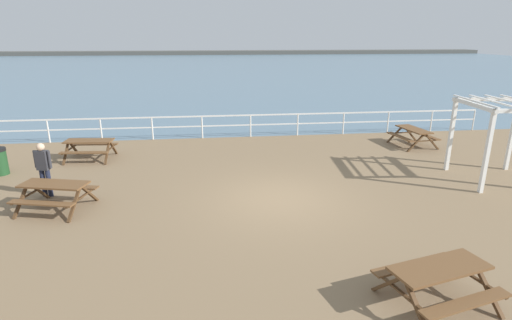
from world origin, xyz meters
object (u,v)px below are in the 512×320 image
picnic_table_mid_centre (89,145)px  picnic_table_near_left (439,276)px  picnic_table_far_left (55,190)px  lattice_pergola (504,122)px  visitor (44,166)px  picnic_table_near_right (413,133)px

picnic_table_mid_centre → picnic_table_near_left: bearing=-44.5°
picnic_table_far_left → lattice_pergola: (13.80, 0.72, 1.41)m
lattice_pergola → visitor: bearing=-176.1°
visitor → picnic_table_near_right: bearing=-60.6°
picnic_table_near_left → picnic_table_near_right: same height
picnic_table_near_left → picnic_table_mid_centre: same height
visitor → picnic_table_mid_centre: bearing=8.7°
picnic_table_near_right → visitor: (-13.82, -4.12, 0.36)m
visitor → lattice_pergola: 14.47m
picnic_table_near_right → picnic_table_mid_centre: (-13.55, -0.35, 0.00)m
picnic_table_near_right → visitor: 14.43m
picnic_table_mid_centre → visitor: visitor is taller
picnic_table_mid_centre → visitor: (-0.27, -3.77, 0.36)m
picnic_table_far_left → lattice_pergola: lattice_pergola is taller
lattice_pergola → picnic_table_mid_centre: bearing=169.1°
picnic_table_near_left → visitor: bearing=131.0°
visitor → lattice_pergola: size_ratio=0.60×
visitor → lattice_pergola: bearing=-78.6°
picnic_table_far_left → visitor: 1.29m
picnic_table_near_left → picnic_table_near_right: bearing=50.6°
picnic_table_near_right → picnic_table_near_left: bearing=147.6°
picnic_table_mid_centre → picnic_table_far_left: (0.35, -4.83, 0.00)m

